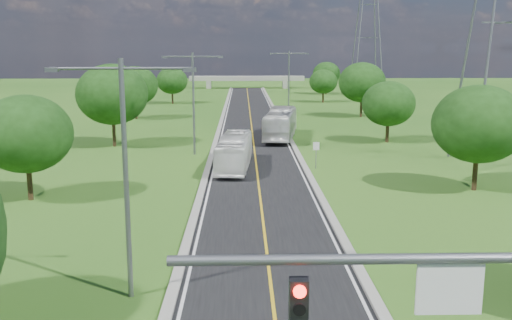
# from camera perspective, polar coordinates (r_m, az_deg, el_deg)

# --- Properties ---
(ground) EXTENTS (260.00, 260.00, 0.00)m
(ground) POSITION_cam_1_polar(r_m,az_deg,el_deg) (71.57, -0.38, 2.78)
(ground) COLOR #285518
(ground) RESTS_ON ground
(road) EXTENTS (8.00, 150.00, 0.06)m
(road) POSITION_cam_1_polar(r_m,az_deg,el_deg) (77.51, -0.46, 3.45)
(road) COLOR black
(road) RESTS_ON ground
(curb_left) EXTENTS (0.50, 150.00, 0.22)m
(curb_left) POSITION_cam_1_polar(r_m,az_deg,el_deg) (77.55, -3.61, 3.49)
(curb_left) COLOR gray
(curb_left) RESTS_ON ground
(curb_right) EXTENTS (0.50, 150.00, 0.22)m
(curb_right) POSITION_cam_1_polar(r_m,az_deg,el_deg) (77.68, 2.68, 3.51)
(curb_right) COLOR gray
(curb_right) RESTS_ON ground
(speed_limit_sign) EXTENTS (0.55, 0.09, 2.40)m
(speed_limit_sign) POSITION_cam_1_polar(r_m,az_deg,el_deg) (49.99, 6.03, 0.94)
(speed_limit_sign) COLOR slate
(speed_limit_sign) RESTS_ON ground
(overpass) EXTENTS (30.00, 3.00, 3.20)m
(overpass) POSITION_cam_1_polar(r_m,az_deg,el_deg) (151.02, -0.92, 8.10)
(overpass) COLOR gray
(overpass) RESTS_ON ground
(streetlight_near_left) EXTENTS (5.90, 0.25, 10.00)m
(streetlight_near_left) POSITION_cam_1_polar(r_m,az_deg,el_deg) (23.72, -12.96, 0.05)
(streetlight_near_left) COLOR slate
(streetlight_near_left) RESTS_ON ground
(streetlight_mid_left) EXTENTS (5.90, 0.25, 10.00)m
(streetlight_mid_left) POSITION_cam_1_polar(r_m,az_deg,el_deg) (56.18, -6.29, 6.52)
(streetlight_mid_left) COLOR slate
(streetlight_mid_left) RESTS_ON ground
(streetlight_far_right) EXTENTS (5.90, 0.25, 10.00)m
(streetlight_far_right) POSITION_cam_1_polar(r_m,az_deg,el_deg) (89.21, 3.31, 8.25)
(streetlight_far_right) COLOR slate
(streetlight_far_right) RESTS_ON ground
(power_tower_near) EXTENTS (9.00, 6.40, 28.00)m
(power_tower_near) POSITION_cam_1_polar(r_m,az_deg,el_deg) (55.98, 23.88, 13.91)
(power_tower_near) COLOR slate
(power_tower_near) RESTS_ON ground
(power_tower_far) EXTENTS (9.00, 6.40, 28.00)m
(power_tower_far) POSITION_cam_1_polar(r_m,az_deg,el_deg) (128.77, 11.10, 12.53)
(power_tower_far) COLOR slate
(power_tower_far) RESTS_ON ground
(tree_lb) EXTENTS (6.30, 6.30, 7.33)m
(tree_lb) POSITION_cam_1_polar(r_m,az_deg,el_deg) (41.92, -22.02, 2.44)
(tree_lb) COLOR black
(tree_lb) RESTS_ON ground
(tree_lc) EXTENTS (7.56, 7.56, 8.79)m
(tree_lc) POSITION_cam_1_polar(r_m,az_deg,el_deg) (62.53, -14.19, 6.38)
(tree_lc) COLOR black
(tree_lc) RESTS_ON ground
(tree_ld) EXTENTS (6.72, 6.72, 7.82)m
(tree_ld) POSITION_cam_1_polar(r_m,az_deg,el_deg) (86.43, -11.99, 7.28)
(tree_ld) COLOR black
(tree_ld) RESTS_ON ground
(tree_le) EXTENTS (5.88, 5.88, 6.84)m
(tree_le) POSITION_cam_1_polar(r_m,az_deg,el_deg) (109.78, -8.40, 7.85)
(tree_le) COLOR black
(tree_le) RESTS_ON ground
(tree_rb) EXTENTS (6.72, 6.72, 7.82)m
(tree_rb) POSITION_cam_1_polar(r_m,az_deg,el_deg) (44.62, 21.38, 3.37)
(tree_rb) COLOR black
(tree_rb) RESTS_ON ground
(tree_rc) EXTENTS (5.88, 5.88, 6.84)m
(tree_rc) POSITION_cam_1_polar(r_m,az_deg,el_deg) (65.15, 13.11, 5.51)
(tree_rc) COLOR black
(tree_rc) RESTS_ON ground
(tree_rd) EXTENTS (7.14, 7.14, 8.30)m
(tree_rd) POSITION_cam_1_polar(r_m,az_deg,el_deg) (88.84, 10.56, 7.63)
(tree_rd) COLOR black
(tree_rd) RESTS_ON ground
(tree_re) EXTENTS (5.46, 5.46, 6.35)m
(tree_re) POSITION_cam_1_polar(r_m,az_deg,el_deg) (112.10, 6.75, 7.79)
(tree_re) COLOR black
(tree_re) RESTS_ON ground
(tree_rf) EXTENTS (6.30, 6.30, 7.33)m
(tree_rf) POSITION_cam_1_polar(r_m,az_deg,el_deg) (132.33, 7.06, 8.55)
(tree_rf) COLOR black
(tree_rf) RESTS_ON ground
(bus_outbound) EXTENTS (4.77, 12.65, 3.44)m
(bus_outbound) POSITION_cam_1_polar(r_m,az_deg,el_deg) (66.23, 2.47, 3.65)
(bus_outbound) COLOR silver
(bus_outbound) RESTS_ON road
(bus_inbound) EXTENTS (3.21, 10.62, 2.92)m
(bus_inbound) POSITION_cam_1_polar(r_m,az_deg,el_deg) (49.59, -2.18, 0.82)
(bus_inbound) COLOR white
(bus_inbound) RESTS_ON road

